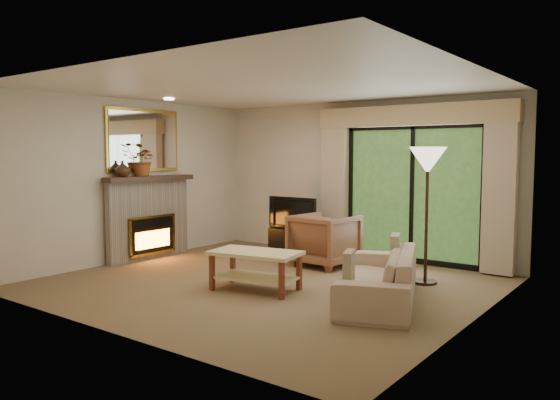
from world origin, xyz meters
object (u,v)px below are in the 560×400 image
Objects in this scene: armchair at (325,240)px; sofa at (379,276)px; media_console at (295,241)px; coffee_table at (256,271)px.

sofa is at bearing 144.15° from armchair.
media_console is at bearing -147.94° from sofa.
media_console is at bearing 103.23° from coffee_table.
sofa is (2.51, -1.86, 0.08)m from media_console.
armchair is at bearing -28.63° from media_console.
media_console is 2.55m from coffee_table.
sofa is at bearing -35.90° from media_console.
media_console is at bearing -24.96° from armchair.
coffee_table is at bearing -65.66° from media_console.
coffee_table is (0.11, -1.82, -0.15)m from armchair.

